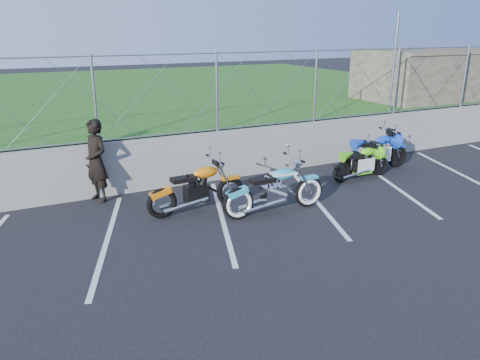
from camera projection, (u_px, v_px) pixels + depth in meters
name	position (u px, v px, depth m)	size (l,w,h in m)	color
ground	(243.00, 235.00, 9.10)	(90.00, 90.00, 0.00)	black
retaining_wall	(182.00, 160.00, 11.89)	(30.00, 0.22, 1.30)	slate
grass_field	(106.00, 105.00, 20.43)	(30.00, 20.00, 1.30)	#215316
stone_building	(428.00, 74.00, 17.51)	(5.00, 3.00, 1.80)	brown
chain_link_fence	(179.00, 94.00, 11.38)	(28.00, 0.03, 2.00)	gray
sign_pole	(394.00, 63.00, 14.58)	(0.08, 0.08, 3.00)	gray
parking_lines	(271.00, 208.00, 10.46)	(18.29, 4.31, 0.01)	silver
cruiser_turquoise	(276.00, 191.00, 10.08)	(2.44, 0.77, 1.21)	black
naked_orange	(198.00, 190.00, 10.15)	(2.29, 0.78, 1.14)	black
sportbike_green	(362.00, 164.00, 12.37)	(1.85, 0.66, 0.96)	black
sportbike_blue	(377.00, 154.00, 13.09)	(2.19, 0.78, 1.13)	black
person_standing	(96.00, 161.00, 10.64)	(0.70, 0.46, 1.91)	black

